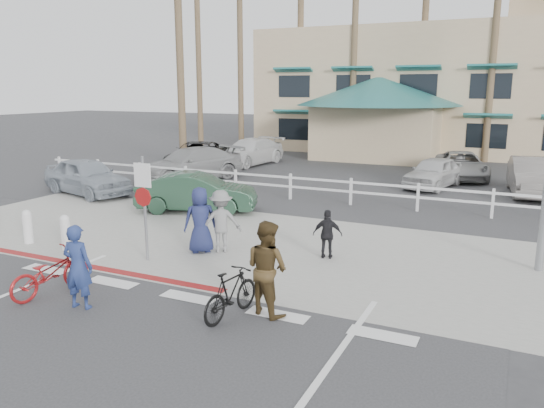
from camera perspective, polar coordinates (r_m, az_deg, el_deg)
The scene contains 33 objects.
ground at distance 10.68m, azimuth -10.78°, elevation -11.01°, with size 140.00×140.00×0.00m, color #333335.
bike_path at distance 9.30m, azimuth -18.25°, elevation -15.11°, with size 12.00×16.00×0.01m, color #333335.
sidewalk_plaza at distance 14.32m, azimuth -0.17°, elevation -4.65°, with size 22.00×7.00×0.01m, color gray.
cross_street at distance 17.89m, azimuth 5.34°, elevation -1.24°, with size 40.00×5.00×0.01m, color #333335.
parking_lot at distance 26.85m, azimuth 12.30°, elevation 3.11°, with size 50.00×16.00×0.01m, color #333335.
curb_red at distance 13.36m, azimuth -18.28°, elevation -6.55°, with size 7.00×0.25×0.02m, color maroon.
rail_fence at distance 19.49m, azimuth 8.76°, elevation 1.29°, with size 29.40×0.16×1.00m, color silver, non-canonical shape.
building at distance 39.08m, azimuth 20.12°, elevation 13.78°, with size 28.00×16.00×11.30m, color #CDB38C, non-canonical shape.
sign_post at distance 13.25m, azimuth -13.54°, elevation 0.06°, with size 0.50×0.10×2.90m, color gray, non-canonical shape.
bollard_0 at distance 15.00m, azimuth -21.33°, elevation -2.86°, with size 0.26×0.26×0.95m, color silver, non-canonical shape.
bollard_1 at distance 16.03m, azimuth -24.79°, elevation -2.22°, with size 0.26×0.26×0.95m, color silver, non-canonical shape.
palm_0 at distance 40.45m, azimuth -7.95°, elevation 16.95°, with size 4.00×4.00×15.00m, color #1B461F, non-canonical shape.
palm_1 at distance 37.48m, azimuth -3.44°, elevation 15.88°, with size 4.00×4.00×13.00m, color #1B461F, non-canonical shape.
palm_2 at distance 36.79m, azimuth 3.09°, elevation 18.29°, with size 4.00×4.00×16.00m, color #1B461F, non-canonical shape.
palm_3 at distance 34.43m, azimuth 8.86°, elevation 16.91°, with size 4.00×4.00×14.00m, color #1B461F, non-canonical shape.
palm_4 at distance 34.53m, azimuth 16.07°, elevation 17.41°, with size 4.00×4.00×15.00m, color #1B461F, non-canonical shape.
palm_5 at distance 33.00m, azimuth 22.78°, elevation 15.45°, with size 4.00×4.00×13.00m, color #1B461F, non-canonical shape.
palm_10 at distance 27.89m, azimuth -9.90°, elevation 15.91°, with size 4.00×4.00×12.00m, color #1B461F, non-canonical shape.
bike_red at distance 11.94m, azimuth -22.77°, elevation -6.83°, with size 0.62×1.78×0.94m, color maroon.
rider_red at distance 10.90m, azimuth -20.15°, elevation -6.37°, with size 0.61×0.40×1.68m, color navy.
bike_black at distance 9.99m, azimuth -4.44°, elevation -9.59°, with size 0.44×1.56×0.94m, color black.
rider_black at distance 9.97m, azimuth -0.55°, elevation -6.89°, with size 0.88×0.69×1.82m, color #423119.
pedestrian_a at distance 13.78m, azimuth -5.52°, elevation -1.87°, with size 1.06×0.61×1.64m, color slate.
pedestrian_child at distance 13.30m, azimuth 6.00°, elevation -3.27°, with size 0.73×0.31×1.25m, color black.
pedestrian_b at distance 13.79m, azimuth -7.71°, elevation -1.72°, with size 0.84×0.55×1.73m, color navy.
car_white_sedan at distance 18.46m, azimuth -8.08°, elevation 1.24°, with size 1.42×4.08×1.34m, color #203C2B.
car_red_compact at distance 22.49m, azimuth -19.27°, elevation 2.83°, with size 1.74×4.32×1.47m, color #8F99A5.
lot_car_0 at distance 27.82m, azimuth -8.03°, elevation 5.11°, with size 2.44×5.29×1.47m, color black.
lot_car_1 at distance 24.86m, azimuth -8.82°, elevation 4.25°, with size 2.09×5.15×1.50m, color gray.
lot_car_2 at distance 23.78m, azimuth 17.00°, elevation 3.27°, with size 1.54×3.84×1.31m, color silver.
lot_car_3 at distance 23.52m, azimuth 26.22°, elevation 2.65°, with size 1.57×4.51×1.48m, color slate.
lot_car_4 at distance 29.65m, azimuth -2.45°, elevation 5.63°, with size 2.01×4.94×1.43m, color silver.
lot_car_5 at distance 26.65m, azimuth 19.70°, elevation 3.95°, with size 2.07×4.50×1.25m, color gray.
Camera 1 is at (5.87, -7.87, 4.20)m, focal length 35.00 mm.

